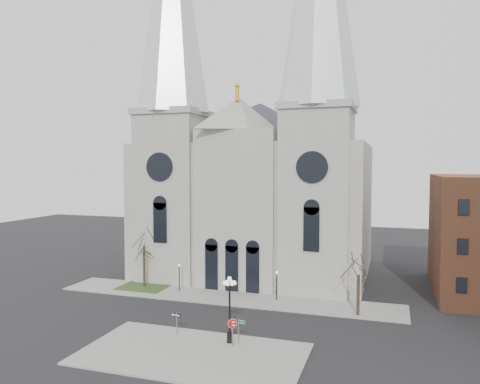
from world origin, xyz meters
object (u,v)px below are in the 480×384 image
(globe_lamp, at_px, (230,301))
(one_way_sign, at_px, (177,320))
(stop_sign, at_px, (232,326))
(street_name_sign, at_px, (239,329))

(globe_lamp, bearing_deg, one_way_sign, 177.24)
(stop_sign, distance_m, one_way_sign, 5.65)
(stop_sign, distance_m, street_name_sign, 0.93)
(one_way_sign, height_order, street_name_sign, street_name_sign)
(stop_sign, relative_size, one_way_sign, 1.17)
(stop_sign, relative_size, globe_lamp, 0.42)
(one_way_sign, xyz_separation_m, street_name_sign, (5.93, -0.21, -0.11))
(stop_sign, bearing_deg, one_way_sign, 153.13)
(one_way_sign, bearing_deg, stop_sign, -3.27)
(globe_lamp, relative_size, street_name_sign, 2.66)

